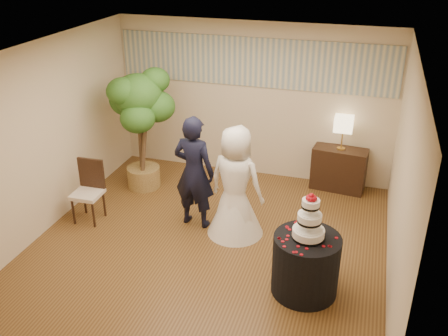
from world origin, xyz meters
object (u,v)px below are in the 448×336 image
(table_lamp, at_px, (343,133))
(cake_table, at_px, (306,265))
(wedding_cake, at_px, (310,216))
(side_chair, at_px, (87,192))
(bride, at_px, (236,182))
(console, at_px, (339,169))
(groom, at_px, (194,172))
(ficus_tree, at_px, (140,130))

(table_lamp, bearing_deg, cake_table, -92.71)
(wedding_cake, height_order, side_chair, wedding_cake)
(bride, xyz_separation_m, console, (1.35, 1.90, -0.47))
(groom, distance_m, bride, 0.67)
(side_chair, bearing_deg, table_lamp, 29.95)
(groom, xyz_separation_m, ficus_tree, (-1.30, 0.91, 0.20))
(cake_table, bearing_deg, table_lamp, 87.29)
(console, height_order, table_lamp, table_lamp)
(cake_table, distance_m, side_chair, 3.58)
(console, bearing_deg, ficus_tree, -158.43)
(wedding_cake, height_order, console, wedding_cake)
(ficus_tree, bearing_deg, cake_table, -32.68)
(wedding_cake, bearing_deg, console, 87.29)
(bride, distance_m, ficus_tree, 2.21)
(wedding_cake, xyz_separation_m, ficus_tree, (-3.17, 2.04, -0.02))
(cake_table, xyz_separation_m, ficus_tree, (-3.17, 2.04, 0.68))
(bride, height_order, ficus_tree, ficus_tree)
(bride, relative_size, side_chair, 1.75)
(cake_table, relative_size, wedding_cake, 1.37)
(groom, height_order, table_lamp, groom)
(bride, height_order, console, bride)
(bride, height_order, table_lamp, bride)
(console, bearing_deg, groom, -131.63)
(bride, height_order, wedding_cake, bride)
(bride, bearing_deg, wedding_cake, 150.00)
(wedding_cake, xyz_separation_m, console, (0.14, 2.95, -0.72))
(groom, relative_size, ficus_tree, 0.82)
(table_lamp, distance_m, ficus_tree, 3.44)
(console, height_order, ficus_tree, ficus_tree)
(groom, xyz_separation_m, table_lamp, (2.01, 1.83, 0.17))
(groom, bearing_deg, table_lamp, -131.43)
(console, distance_m, side_chair, 4.27)
(bride, xyz_separation_m, table_lamp, (1.35, 1.90, 0.20))
(bride, relative_size, table_lamp, 2.94)
(groom, distance_m, ficus_tree, 1.60)
(cake_table, relative_size, side_chair, 0.85)
(ficus_tree, bearing_deg, bride, -26.43)
(groom, bearing_deg, console, -131.43)
(groom, xyz_separation_m, console, (2.01, 1.83, -0.50))
(cake_table, distance_m, wedding_cake, 0.70)
(bride, bearing_deg, cake_table, 150.00)
(console, xyz_separation_m, side_chair, (-3.64, -2.22, 0.11))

